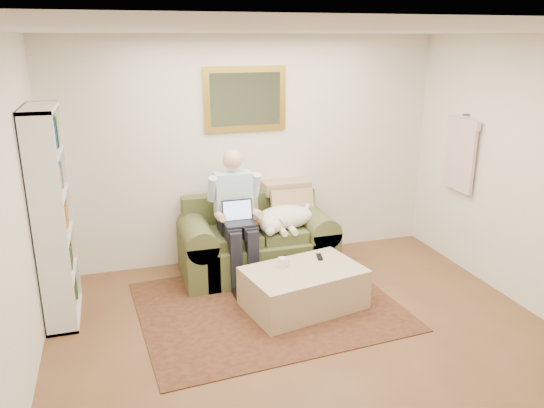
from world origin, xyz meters
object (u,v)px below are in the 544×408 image
sofa (257,247)px  bookshelf (53,217)px  coffee_mug (282,263)px  laptop (239,217)px  seated_man (237,218)px  sleeping_dog (285,217)px  ottoman (303,288)px

sofa → bookshelf: bearing=-167.9°
coffee_mug → laptop: bearing=113.7°
seated_man → laptop: size_ratio=4.33×
sofa → sleeping_dog: bearing=-15.7°
sleeping_dog → coffee_mug: 0.84m
laptop → ottoman: laptop is taller
sleeping_dog → bookshelf: size_ratio=0.35×
laptop → bookshelf: size_ratio=0.16×
seated_man → bookshelf: 1.83m
seated_man → sleeping_dog: size_ratio=2.04×
seated_man → sleeping_dog: (0.56, 0.07, -0.06)m
ottoman → laptop: bearing=122.5°
laptop → ottoman: size_ratio=0.29×
bookshelf → coffee_mug: bearing=-11.4°
ottoman → bookshelf: bookshelf is taller
sofa → laptop: size_ratio=5.15×
coffee_mug → sofa: bearing=91.6°
sofa → coffee_mug: 0.87m
coffee_mug → bookshelf: size_ratio=0.05×
ottoman → bookshelf: bearing=167.1°
seated_man → coffee_mug: 0.79m
sofa → coffee_mug: sofa is taller
sofa → sleeping_dog: size_ratio=2.43×
bookshelf → sofa: bearing=12.1°
sofa → laptop: bearing=-139.0°
seated_man → ottoman: seated_man is taller
coffee_mug → bookshelf: bookshelf is taller
sofa → seated_man: seated_man is taller
seated_man → ottoman: (0.47, -0.80, -0.51)m
seated_man → sleeping_dog: bearing=7.1°
laptop → bookshelf: (-1.79, -0.22, 0.25)m
laptop → sleeping_dog: 0.58m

